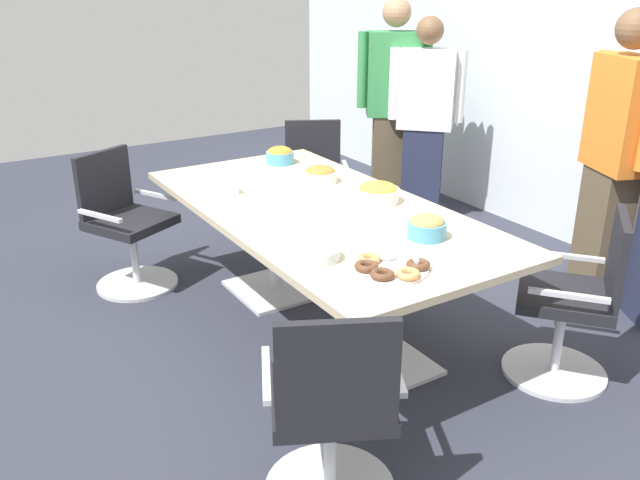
% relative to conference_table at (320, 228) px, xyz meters
% --- Properties ---
extents(ground_plane, '(10.00, 10.00, 0.01)m').
position_rel_conference_table_xyz_m(ground_plane, '(0.00, 0.00, -0.63)').
color(ground_plane, '#2D303D').
extents(back_wall, '(8.00, 0.10, 2.80)m').
position_rel_conference_table_xyz_m(back_wall, '(0.00, 2.40, 0.77)').
color(back_wall, silver).
rests_on(back_wall, ground).
extents(conference_table, '(2.40, 1.20, 0.75)m').
position_rel_conference_table_xyz_m(conference_table, '(0.00, 0.00, 0.00)').
color(conference_table, '#CCB793').
rests_on(conference_table, ground).
extents(office_chair_0, '(0.72, 0.72, 0.91)m').
position_rel_conference_table_xyz_m(office_chair_0, '(1.26, -0.73, -0.22)').
color(office_chair_0, silver).
rests_on(office_chair_0, ground).
extents(office_chair_1, '(0.76, 0.76, 0.91)m').
position_rel_conference_table_xyz_m(office_chair_1, '(1.16, 0.81, -0.22)').
color(office_chair_1, silver).
rests_on(office_chair_1, ground).
extents(office_chair_2, '(0.73, 0.73, 0.91)m').
position_rel_conference_table_xyz_m(office_chair_2, '(-1.26, 0.74, -0.22)').
color(office_chair_2, silver).
rests_on(office_chair_2, ground).
extents(office_chair_3, '(0.73, 0.73, 0.91)m').
position_rel_conference_table_xyz_m(office_chair_3, '(-1.16, -0.80, -0.22)').
color(office_chair_3, silver).
rests_on(office_chair_3, ground).
extents(person_standing_0, '(0.42, 0.56, 1.81)m').
position_rel_conference_table_xyz_m(person_standing_0, '(-1.40, 1.60, 0.32)').
color(person_standing_0, brown).
rests_on(person_standing_0, ground).
extents(person_standing_1, '(0.49, 0.48, 1.68)m').
position_rel_conference_table_xyz_m(person_standing_1, '(-1.11, 1.70, 0.24)').
color(person_standing_1, '#232842').
rests_on(person_standing_1, ground).
extents(person_standing_2, '(0.59, 0.37, 1.81)m').
position_rel_conference_table_xyz_m(person_standing_2, '(0.63, 1.73, 0.32)').
color(person_standing_2, brown).
rests_on(person_standing_2, ground).
extents(snack_bowl_cookies, '(0.20, 0.20, 0.12)m').
position_rel_conference_table_xyz_m(snack_bowl_cookies, '(0.67, 0.21, 0.18)').
color(snack_bowl_cookies, '#4C9EC6').
rests_on(snack_bowl_cookies, conference_table).
extents(snack_bowl_pretzels, '(0.21, 0.21, 0.10)m').
position_rel_conference_table_xyz_m(snack_bowl_pretzels, '(-0.41, 0.26, 0.18)').
color(snack_bowl_pretzels, white).
rests_on(snack_bowl_pretzels, conference_table).
extents(snack_bowl_chips_orange, '(0.19, 0.19, 0.12)m').
position_rel_conference_table_xyz_m(snack_bowl_chips_orange, '(-0.94, 0.26, 0.18)').
color(snack_bowl_chips_orange, '#4C9EC6').
rests_on(snack_bowl_chips_orange, conference_table).
extents(snack_bowl_chips_yellow, '(0.25, 0.25, 0.12)m').
position_rel_conference_table_xyz_m(snack_bowl_chips_yellow, '(0.10, 0.33, 0.18)').
color(snack_bowl_chips_yellow, white).
rests_on(snack_bowl_chips_yellow, conference_table).
extents(donut_platter, '(0.34, 0.34, 0.04)m').
position_rel_conference_table_xyz_m(donut_platter, '(0.89, -0.18, 0.15)').
color(donut_platter, white).
rests_on(donut_platter, conference_table).
extents(plate_stack, '(0.22, 0.22, 0.05)m').
position_rel_conference_table_xyz_m(plate_stack, '(0.61, -0.40, 0.15)').
color(plate_stack, white).
rests_on(plate_stack, conference_table).
extents(napkin_pile, '(0.16, 0.16, 0.08)m').
position_rel_conference_table_xyz_m(napkin_pile, '(-0.54, -0.37, 0.16)').
color(napkin_pile, white).
rests_on(napkin_pile, conference_table).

